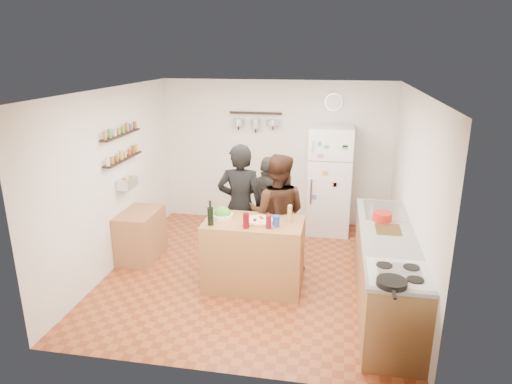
% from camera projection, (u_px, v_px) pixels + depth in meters
% --- Properties ---
extents(room_shell, '(4.20, 4.20, 4.20)m').
position_uv_depth(room_shell, '(260.00, 179.00, 6.37)').
color(room_shell, brown).
rests_on(room_shell, ground).
extents(prep_island, '(1.25, 0.72, 0.91)m').
position_uv_depth(prep_island, '(254.00, 254.00, 5.89)').
color(prep_island, olive).
rests_on(prep_island, floor).
extents(pizza_board, '(0.42, 0.34, 0.02)m').
position_uv_depth(pizza_board, '(260.00, 221.00, 5.72)').
color(pizza_board, olive).
rests_on(pizza_board, prep_island).
extents(pizza, '(0.34, 0.34, 0.02)m').
position_uv_depth(pizza, '(260.00, 220.00, 5.72)').
color(pizza, beige).
rests_on(pizza, pizza_board).
extents(salad_bowl, '(0.27, 0.27, 0.05)m').
position_uv_depth(salad_bowl, '(222.00, 216.00, 5.87)').
color(salad_bowl, silver).
rests_on(salad_bowl, prep_island).
extents(wine_bottle, '(0.07, 0.07, 0.23)m').
position_uv_depth(wine_bottle, '(211.00, 216.00, 5.60)').
color(wine_bottle, black).
rests_on(wine_bottle, prep_island).
extents(wine_glass_near, '(0.08, 0.08, 0.19)m').
position_uv_depth(wine_glass_near, '(246.00, 221.00, 5.51)').
color(wine_glass_near, '#53070E').
rests_on(wine_glass_near, prep_island).
extents(wine_glass_far, '(0.07, 0.07, 0.16)m').
position_uv_depth(wine_glass_far, '(269.00, 222.00, 5.51)').
color(wine_glass_far, maroon).
rests_on(wine_glass_far, prep_island).
extents(pepper_mill, '(0.06, 0.06, 0.19)m').
position_uv_depth(pepper_mill, '(290.00, 215.00, 5.70)').
color(pepper_mill, '#A98846').
rests_on(pepper_mill, prep_island).
extents(salt_canister, '(0.08, 0.08, 0.14)m').
position_uv_depth(salt_canister, '(276.00, 221.00, 5.57)').
color(salt_canister, '#1C399D').
rests_on(salt_canister, prep_island).
extents(person_left, '(0.67, 0.46, 1.78)m').
position_uv_depth(person_left, '(241.00, 206.00, 6.36)').
color(person_left, black).
rests_on(person_left, floor).
extents(person_center, '(0.83, 0.66, 1.68)m').
position_uv_depth(person_center, '(277.00, 214.00, 6.22)').
color(person_center, black).
rests_on(person_center, floor).
extents(person_back, '(0.95, 0.61, 1.51)m').
position_uv_depth(person_back, '(268.00, 207.00, 6.76)').
color(person_back, '#282624').
rests_on(person_back, floor).
extents(counter_run, '(0.63, 2.63, 0.90)m').
position_uv_depth(counter_run, '(386.00, 271.00, 5.44)').
color(counter_run, '#9E7042').
rests_on(counter_run, floor).
extents(stove_top, '(0.60, 0.62, 0.02)m').
position_uv_depth(stove_top, '(399.00, 274.00, 4.41)').
color(stove_top, white).
rests_on(stove_top, counter_run).
extents(skillet, '(0.28, 0.28, 0.05)m').
position_uv_depth(skillet, '(392.00, 283.00, 4.17)').
color(skillet, black).
rests_on(skillet, stove_top).
extents(sink, '(0.50, 0.80, 0.03)m').
position_uv_depth(sink, '(383.00, 211.00, 6.10)').
color(sink, silver).
rests_on(sink, counter_run).
extents(cutting_board, '(0.30, 0.40, 0.02)m').
position_uv_depth(cutting_board, '(388.00, 230.00, 5.47)').
color(cutting_board, olive).
rests_on(cutting_board, counter_run).
extents(red_bowl, '(0.25, 0.25, 0.10)m').
position_uv_depth(red_bowl, '(382.00, 216.00, 5.75)').
color(red_bowl, '#B01F14').
rests_on(red_bowl, counter_run).
extents(fridge, '(0.70, 0.68, 1.80)m').
position_uv_depth(fridge, '(330.00, 180.00, 7.59)').
color(fridge, white).
rests_on(fridge, floor).
extents(wall_clock, '(0.30, 0.03, 0.30)m').
position_uv_depth(wall_clock, '(334.00, 102.00, 7.53)').
color(wall_clock, silver).
rests_on(wall_clock, back_wall).
extents(spice_shelf_lower, '(0.12, 1.00, 0.02)m').
position_uv_depth(spice_shelf_lower, '(123.00, 159.00, 6.45)').
color(spice_shelf_lower, black).
rests_on(spice_shelf_lower, left_wall).
extents(spice_shelf_upper, '(0.12, 1.00, 0.02)m').
position_uv_depth(spice_shelf_upper, '(121.00, 135.00, 6.34)').
color(spice_shelf_upper, black).
rests_on(spice_shelf_upper, left_wall).
extents(produce_basket, '(0.18, 0.35, 0.14)m').
position_uv_depth(produce_basket, '(127.00, 183.00, 6.55)').
color(produce_basket, silver).
rests_on(produce_basket, left_wall).
extents(side_table, '(0.50, 0.80, 0.73)m').
position_uv_depth(side_table, '(141.00, 235.00, 6.72)').
color(side_table, '#A17243').
rests_on(side_table, floor).
extents(pot_rack, '(0.90, 0.04, 0.04)m').
position_uv_depth(pot_rack, '(256.00, 113.00, 7.74)').
color(pot_rack, black).
rests_on(pot_rack, back_wall).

